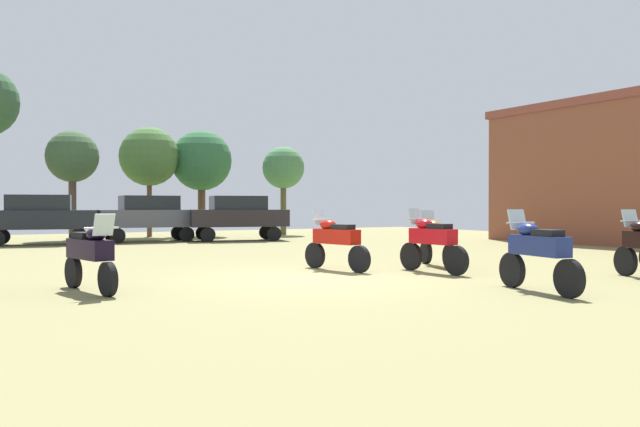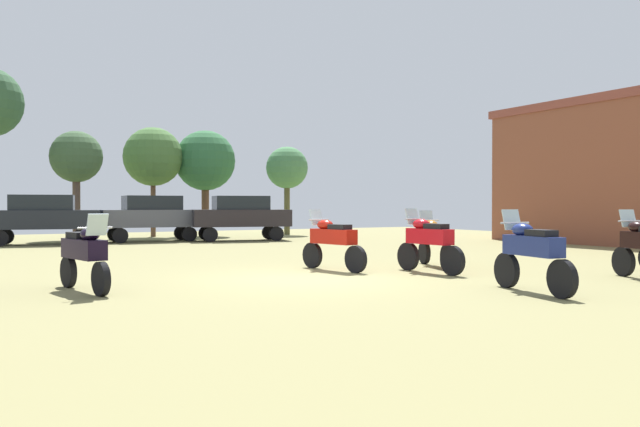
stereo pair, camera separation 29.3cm
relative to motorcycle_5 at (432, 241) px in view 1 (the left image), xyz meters
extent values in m
cube|color=olive|center=(-3.02, 0.24, -0.75)|extent=(44.00, 52.00, 0.02)
cylinder|color=black|center=(3.32, -2.71, -0.41)|extent=(0.31, 0.66, 0.66)
ellipsoid|color=black|center=(3.19, -3.14, 0.38)|extent=(0.45, 0.55, 0.24)
cube|color=silver|center=(3.28, -2.84, 0.56)|extent=(0.39, 0.25, 0.39)
cylinder|color=#B7B7BC|center=(3.25, -2.93, 0.50)|extent=(0.60, 0.22, 0.04)
cylinder|color=black|center=(-0.06, 0.71, -0.40)|extent=(0.17, 0.68, 0.68)
cylinder|color=black|center=(0.06, -0.77, -0.40)|extent=(0.17, 0.68, 0.68)
cube|color=red|center=(0.00, -0.03, 0.12)|extent=(0.46, 1.29, 0.36)
ellipsoid|color=red|center=(-0.02, 0.26, 0.40)|extent=(0.36, 0.50, 0.24)
cube|color=black|center=(0.02, -0.25, 0.36)|extent=(0.34, 0.58, 0.12)
cube|color=silver|center=(-0.04, 0.57, 0.58)|extent=(0.37, 0.18, 0.39)
cylinder|color=#B7B7BC|center=(-0.04, 0.48, 0.52)|extent=(0.62, 0.08, 0.04)
cylinder|color=black|center=(-7.45, -0.27, -0.44)|extent=(0.24, 0.62, 0.60)
cylinder|color=black|center=(-7.77, 1.28, -0.44)|extent=(0.24, 0.62, 0.60)
cube|color=black|center=(-7.61, 0.51, 0.04)|extent=(0.62, 1.39, 0.36)
ellipsoid|color=black|center=(-7.55, 0.21, 0.32)|extent=(0.41, 0.53, 0.24)
cube|color=black|center=(-7.66, 0.74, 0.28)|extent=(0.41, 0.61, 0.12)
cube|color=silver|center=(-7.48, -0.12, 0.50)|extent=(0.38, 0.22, 0.39)
cylinder|color=#B7B7BC|center=(-7.50, -0.02, 0.44)|extent=(0.61, 0.16, 0.04)
cylinder|color=black|center=(-0.43, -2.88, -0.40)|extent=(0.24, 0.68, 0.67)
cylinder|color=black|center=(-0.71, -4.42, -0.40)|extent=(0.24, 0.68, 0.67)
cube|color=navy|center=(-0.57, -3.65, 0.11)|extent=(0.59, 1.38, 0.36)
ellipsoid|color=navy|center=(-0.51, -3.36, 0.39)|extent=(0.40, 0.53, 0.24)
cube|color=black|center=(-0.61, -3.88, 0.35)|extent=(0.40, 0.60, 0.12)
cube|color=silver|center=(-0.45, -3.03, 0.57)|extent=(0.38, 0.21, 0.39)
cylinder|color=#B7B7BC|center=(-0.47, -3.13, 0.51)|extent=(0.62, 0.15, 0.04)
cylinder|color=black|center=(1.37, 1.88, -0.43)|extent=(0.29, 0.62, 0.61)
cylinder|color=black|center=(0.93, 0.44, -0.43)|extent=(0.29, 0.62, 0.61)
cube|color=#BC6A1D|center=(1.15, 1.16, 0.05)|extent=(0.72, 1.33, 0.36)
ellipsoid|color=#BC6A1D|center=(1.24, 1.44, 0.33)|extent=(0.45, 0.55, 0.24)
cube|color=black|center=(1.09, 0.95, 0.29)|extent=(0.45, 0.62, 0.12)
cube|color=silver|center=(1.33, 1.74, 0.51)|extent=(0.39, 0.25, 0.39)
cylinder|color=#B7B7BC|center=(1.30, 1.65, 0.45)|extent=(0.60, 0.22, 0.04)
cylinder|color=black|center=(-1.83, 2.34, -0.42)|extent=(0.24, 0.66, 0.64)
cylinder|color=black|center=(-1.52, 0.79, -0.42)|extent=(0.24, 0.66, 0.64)
cube|color=#AD160C|center=(-1.68, 1.56, 0.09)|extent=(0.62, 1.39, 0.36)
ellipsoid|color=#AD160C|center=(-1.73, 1.86, 0.37)|extent=(0.41, 0.53, 0.24)
cube|color=black|center=(-1.63, 1.33, 0.33)|extent=(0.40, 0.61, 0.12)
cube|color=silver|center=(-1.80, 2.19, 0.55)|extent=(0.38, 0.22, 0.39)
cylinder|color=#B7B7BC|center=(-1.78, 2.09, 0.49)|extent=(0.61, 0.16, 0.04)
cylinder|color=black|center=(-0.16, 14.56, -0.42)|extent=(0.67, 0.34, 0.64)
cylinder|color=black|center=(0.13, 15.97, -0.42)|extent=(0.67, 0.34, 0.64)
cylinder|color=black|center=(2.71, 13.97, -0.42)|extent=(0.67, 0.34, 0.64)
cylinder|color=black|center=(3.00, 15.38, -0.42)|extent=(0.67, 0.34, 0.64)
cube|color=black|center=(1.42, 14.97, 0.28)|extent=(4.58, 2.63, 0.75)
cube|color=black|center=(1.42, 14.97, 0.96)|extent=(2.64, 2.03, 0.61)
cylinder|color=black|center=(-3.73, 15.59, -0.42)|extent=(0.65, 0.26, 0.64)
cylinder|color=black|center=(-3.64, 17.03, -0.42)|extent=(0.65, 0.26, 0.64)
cylinder|color=black|center=(-0.81, 15.42, -0.42)|extent=(0.65, 0.26, 0.64)
cylinder|color=black|center=(-0.72, 16.86, -0.42)|extent=(0.65, 0.26, 0.64)
cube|color=#494B57|center=(-2.23, 16.22, 0.28)|extent=(4.40, 2.05, 0.75)
cube|color=black|center=(-2.23, 16.22, 0.96)|extent=(2.45, 1.72, 0.61)
cylinder|color=black|center=(-7.95, 17.11, -0.42)|extent=(0.67, 0.34, 0.64)
cylinder|color=black|center=(-5.36, 15.13, -0.42)|extent=(0.67, 0.34, 0.64)
cylinder|color=black|center=(-5.08, 16.54, -0.42)|extent=(0.67, 0.34, 0.64)
cube|color=black|center=(-6.65, 16.12, 0.28)|extent=(4.57, 2.60, 0.75)
cube|color=black|center=(-6.65, 16.12, 0.96)|extent=(2.63, 2.01, 0.61)
cylinder|color=#4C4B2B|center=(5.92, 19.36, 0.82)|extent=(0.31, 0.31, 3.11)
sphere|color=#447A49|center=(5.92, 19.36, 2.88)|extent=(2.27, 2.27, 2.27)
cylinder|color=brown|center=(-1.06, 20.45, 0.94)|extent=(0.25, 0.25, 3.36)
sphere|color=#436B34|center=(-1.06, 20.45, 3.29)|extent=(2.95, 2.95, 2.95)
cylinder|color=brown|center=(-4.84, 19.61, 0.91)|extent=(0.34, 0.34, 3.30)
sphere|color=#385434|center=(-4.84, 19.61, 3.09)|extent=(2.38, 2.38, 2.38)
cylinder|color=brown|center=(1.64, 20.33, 0.87)|extent=(0.39, 0.39, 3.21)
sphere|color=#2D6339|center=(1.64, 20.33, 3.18)|extent=(3.13, 3.13, 3.13)
camera|label=1|loc=(-9.87, -11.75, 0.84)|focal=36.18mm
camera|label=2|loc=(-9.61, -11.89, 0.84)|focal=36.18mm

